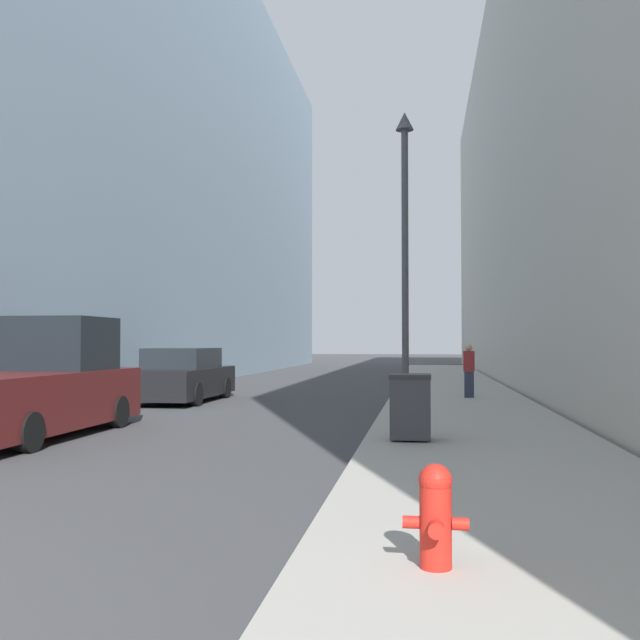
# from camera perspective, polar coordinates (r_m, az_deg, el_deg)

# --- Properties ---
(sidewalk_right) EXTENTS (3.94, 60.00, 0.13)m
(sidewalk_right) POSITION_cam_1_polar(r_m,az_deg,el_deg) (20.80, 11.03, -6.34)
(sidewalk_right) COLOR #ADA89E
(sidewalk_right) RESTS_ON ground
(building_left_glass) EXTENTS (12.00, 60.00, 21.59)m
(building_left_glass) POSITION_cam_1_polar(r_m,az_deg,el_deg) (33.74, -19.49, 13.91)
(building_left_glass) COLOR #849EB2
(building_left_glass) RESTS_ON ground
(fire_hydrant) EXTENTS (0.47, 0.35, 0.74)m
(fire_hydrant) POSITION_cam_1_polar(r_m,az_deg,el_deg) (5.30, 9.23, -15.01)
(fire_hydrant) COLOR red
(fire_hydrant) RESTS_ON sidewalk_right
(trash_bin) EXTENTS (0.67, 0.69, 1.08)m
(trash_bin) POSITION_cam_1_polar(r_m,az_deg,el_deg) (11.85, 7.25, -6.84)
(trash_bin) COLOR #3D3D42
(trash_bin) RESTS_ON sidewalk_right
(lamppost) EXTENTS (0.40, 0.40, 6.75)m
(lamppost) POSITION_cam_1_polar(r_m,az_deg,el_deg) (16.03, 6.82, 6.29)
(lamppost) COLOR #4C4C51
(lamppost) RESTS_ON sidewalk_right
(pickup_truck) EXTENTS (2.20, 5.31, 2.22)m
(pickup_truck) POSITION_cam_1_polar(r_m,az_deg,el_deg) (14.20, -21.89, -5.00)
(pickup_truck) COLOR #561919
(pickup_truck) RESTS_ON ground
(parked_sedan_near) EXTENTS (1.98, 4.76, 1.56)m
(parked_sedan_near) POSITION_cam_1_polar(r_m,az_deg,el_deg) (21.22, -10.95, -4.47)
(parked_sedan_near) COLOR black
(parked_sedan_near) RESTS_ON ground
(pedestrian_on_sidewalk) EXTENTS (0.31, 0.20, 1.55)m
(pedestrian_on_sidewalk) POSITION_cam_1_polar(r_m,az_deg,el_deg) (21.10, 11.83, -3.98)
(pedestrian_on_sidewalk) COLOR #2D3347
(pedestrian_on_sidewalk) RESTS_ON sidewalk_right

